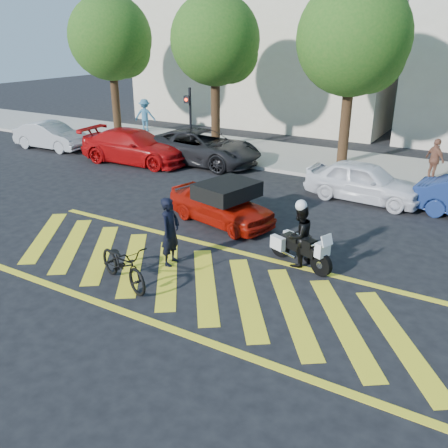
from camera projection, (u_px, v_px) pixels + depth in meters
The scene contains 19 objects.
ground at pixel (188, 278), 11.37m from camera, with size 90.00×90.00×0.00m, color black.
sidewalk at pixel (341, 164), 20.93m from camera, with size 60.00×5.00×0.15m, color #9E998E.
crosswalk at pixel (186, 278), 11.38m from camera, with size 12.33×4.00×0.01m.
building_left at pixel (269, 40), 30.02m from camera, with size 16.00×8.00×10.00m, color beige.
tree_far_left at pixel (113, 41), 25.14m from camera, with size 4.40×4.40×7.41m.
tree_left at pixel (218, 43), 22.12m from camera, with size 4.20×4.20×7.26m.
tree_center at pixel (356, 42), 19.04m from camera, with size 4.60×4.60×7.56m.
signal_pole at pixel (190, 117), 21.47m from camera, with size 0.28×0.43×3.20m.
officer_bike at pixel (170, 232), 11.76m from camera, with size 0.64×0.42×1.77m, color black.
bicycle at pixel (123, 264), 10.92m from camera, with size 0.68×1.96×1.03m, color black.
police_motorcycle at pixel (299, 248), 11.85m from camera, with size 1.90×1.02×0.88m.
officer_moto at pixel (299, 236), 11.73m from camera, with size 0.78×0.61×1.61m, color black.
red_convertible at pixel (221, 204), 14.47m from camera, with size 1.45×3.60×1.23m, color #9E1207.
parked_far_left at pixel (51, 136), 23.72m from camera, with size 1.40×4.03×1.33m, color #939699.
parked_left at pixel (135, 147), 21.15m from camera, with size 2.07×5.09×1.48m, color #B20B0C.
parked_mid_left at pixel (202, 147), 21.02m from camera, with size 2.48×5.39×1.50m, color black.
parked_mid_right at pixel (364, 181), 16.38m from camera, with size 1.63×4.04×1.38m, color white.
pedestrian_left at pixel (145, 115), 27.11m from camera, with size 1.17×0.68×1.82m, color teal.
pedestrian_right at pixel (435, 159), 18.15m from camera, with size 0.94×0.39×1.61m, color brown.
Camera 1 is at (5.82, -8.23, 5.48)m, focal length 38.00 mm.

